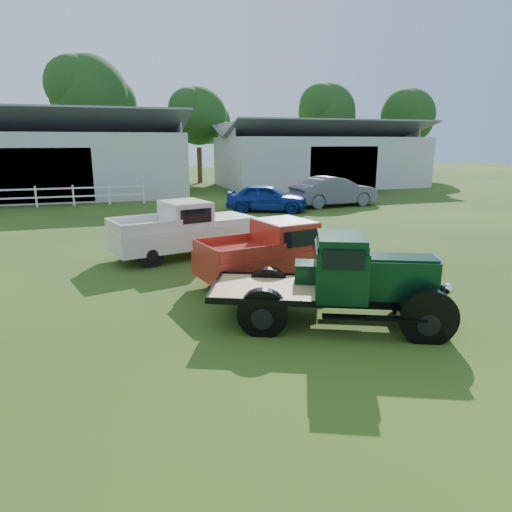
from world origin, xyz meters
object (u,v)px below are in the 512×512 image
object	(u,v)px
vintage_flatbed	(335,280)
misc_car_blue	(267,198)
red_pickup	(281,251)
white_pickup	(183,229)
misc_car_grey	(334,191)

from	to	relation	value
vintage_flatbed	misc_car_blue	bearing A→B (deg)	99.39
red_pickup	white_pickup	world-z (taller)	white_pickup
vintage_flatbed	misc_car_grey	distance (m)	17.92
misc_car_blue	misc_car_grey	size ratio (longest dim) A/B	0.84
vintage_flatbed	misc_car_blue	xyz separation A→B (m)	(3.78, 15.15, -0.20)
misc_car_blue	white_pickup	bearing A→B (deg)	170.62
vintage_flatbed	white_pickup	world-z (taller)	vintage_flatbed
misc_car_grey	vintage_flatbed	bearing A→B (deg)	146.51
vintage_flatbed	white_pickup	size ratio (longest dim) A/B	0.98
red_pickup	vintage_flatbed	bearing A→B (deg)	-101.97
white_pickup	misc_car_blue	size ratio (longest dim) A/B	1.11
red_pickup	misc_car_grey	distance (m)	15.26
vintage_flatbed	misc_car_grey	xyz separation A→B (m)	(8.17, 15.95, -0.09)
vintage_flatbed	misc_car_blue	world-z (taller)	vintage_flatbed
white_pickup	misc_car_blue	bearing A→B (deg)	40.60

